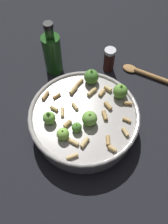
# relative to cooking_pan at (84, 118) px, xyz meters

# --- Properties ---
(ground_plane) EXTENTS (2.40, 2.40, 0.00)m
(ground_plane) POSITION_rel_cooking_pan_xyz_m (0.00, 0.00, -0.04)
(ground_plane) COLOR black
(cooking_pan) EXTENTS (0.31, 0.31, 0.12)m
(cooking_pan) POSITION_rel_cooking_pan_xyz_m (0.00, 0.00, 0.00)
(cooking_pan) COLOR #9E9993
(cooking_pan) RESTS_ON ground
(pepper_shaker) EXTENTS (0.04, 0.04, 0.09)m
(pepper_shaker) POSITION_rel_cooking_pan_xyz_m (-0.07, -0.24, 0.00)
(pepper_shaker) COLOR #33140F
(pepper_shaker) RESTS_ON ground
(olive_oil_bottle) EXTENTS (0.06, 0.06, 0.19)m
(olive_oil_bottle) POSITION_rel_cooking_pan_xyz_m (0.12, -0.22, 0.04)
(olive_oil_bottle) COLOR #1E4C19
(olive_oil_bottle) RESTS_ON ground
(wooden_spoon) EXTENTS (0.22, 0.12, 0.02)m
(wooden_spoon) POSITION_rel_cooking_pan_xyz_m (-0.22, -0.21, -0.04)
(wooden_spoon) COLOR #9E703D
(wooden_spoon) RESTS_ON ground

